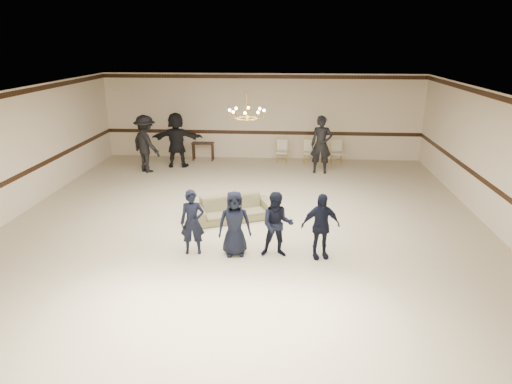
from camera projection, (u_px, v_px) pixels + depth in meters
room at (243, 167)px, 10.31m from camera, size 12.01×14.01×3.21m
chair_rail at (262, 133)px, 17.10m from camera, size 12.00×0.02×0.14m
crown_molding at (262, 77)px, 16.42m from camera, size 12.00×0.02×0.14m
chandelier at (247, 105)px, 10.84m from camera, size 0.94×0.94×0.89m
boy_a at (192, 222)px, 9.48m from camera, size 0.56×0.40×1.42m
boy_b at (235, 224)px, 9.42m from camera, size 0.77×0.57×1.42m
boy_c at (277, 225)px, 9.36m from camera, size 0.71×0.56×1.42m
boy_d at (320, 226)px, 9.29m from camera, size 0.89×0.53×1.42m
settee at (233, 208)px, 11.41m from camera, size 2.21×1.55×0.60m
adult_left at (146, 144)px, 15.33m from camera, size 1.46×1.35×1.97m
adult_mid at (177, 140)px, 15.92m from camera, size 1.86×0.70×1.97m
adult_right at (321, 145)px, 15.19m from camera, size 0.75×0.52×1.97m
banquet_chair_left at (282, 152)px, 16.55m from camera, size 0.44×0.44×0.87m
banquet_chair_mid at (309, 152)px, 16.48m from camera, size 0.43×0.43×0.87m
banquet_chair_right at (336, 153)px, 16.41m from camera, size 0.44×0.44×0.87m
console_table at (203, 151)px, 16.98m from camera, size 0.83×0.37×0.69m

